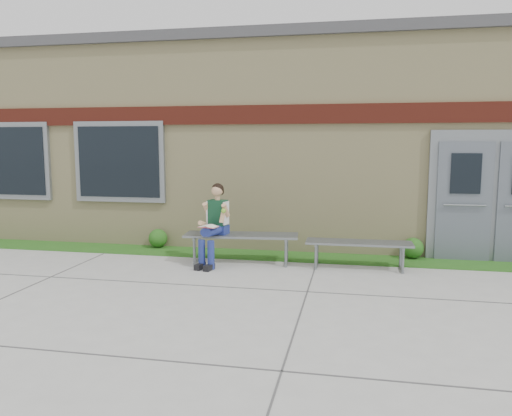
# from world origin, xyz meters

# --- Properties ---
(ground) EXTENTS (80.00, 80.00, 0.00)m
(ground) POSITION_xyz_m (0.00, 0.00, 0.00)
(ground) COLOR #9E9E99
(ground) RESTS_ON ground
(grass_strip) EXTENTS (16.00, 0.80, 0.02)m
(grass_strip) POSITION_xyz_m (0.00, 2.60, 0.01)
(grass_strip) COLOR #1E4A13
(grass_strip) RESTS_ON ground
(school_building) EXTENTS (16.20, 6.22, 4.20)m
(school_building) POSITION_xyz_m (-0.00, 5.99, 2.10)
(school_building) COLOR beige
(school_building) RESTS_ON ground
(bench_left) EXTENTS (2.00, 0.73, 0.51)m
(bench_left) POSITION_xyz_m (-0.29, 2.00, 0.39)
(bench_left) COLOR slate
(bench_left) RESTS_ON ground
(bench_right) EXTENTS (1.74, 0.50, 0.45)m
(bench_right) POSITION_xyz_m (1.71, 2.00, 0.35)
(bench_right) COLOR slate
(bench_right) RESTS_ON ground
(girl) EXTENTS (0.48, 0.83, 1.39)m
(girl) POSITION_xyz_m (-0.71, 1.79, 0.74)
(girl) COLOR navy
(girl) RESTS_ON ground
(shrub_mid) EXTENTS (0.37, 0.37, 0.37)m
(shrub_mid) POSITION_xyz_m (-2.18, 2.85, 0.20)
(shrub_mid) COLOR #1E4A13
(shrub_mid) RESTS_ON grass_strip
(shrub_east) EXTENTS (0.37, 0.37, 0.37)m
(shrub_east) POSITION_xyz_m (2.67, 2.85, 0.21)
(shrub_east) COLOR #1E4A13
(shrub_east) RESTS_ON grass_strip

